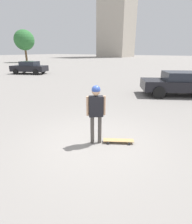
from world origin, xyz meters
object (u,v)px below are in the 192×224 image
car_parked_near (178,83)px  car_parked_far (29,67)px  person (96,107)px  skateboard (118,140)px

car_parked_near → car_parked_far: (-2.26, -17.15, -0.01)m
person → car_parked_near: (-7.94, 1.14, -0.38)m
car_parked_far → person: bearing=126.6°
person → car_parked_near: bearing=44.3°
skateboard → car_parked_far: size_ratio=0.20×
skateboard → car_parked_near: (-7.58, 0.55, 0.70)m
car_parked_far → car_parked_near: bearing=151.6°
skateboard → car_parked_near: bearing=-122.7°
skateboard → car_parked_far: (-9.83, -16.61, 0.69)m
person → skateboard: (-0.36, 0.59, -1.08)m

